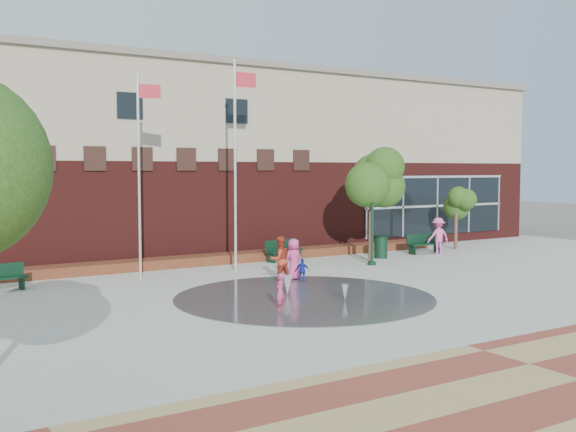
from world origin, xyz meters
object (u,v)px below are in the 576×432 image
trash_can (381,247)px  child_splash (280,292)px  flagpole_left (140,166)px  flagpole_right (236,154)px

trash_can → child_splash: 12.45m
flagpole_left → flagpole_right: flagpole_right is taller
flagpole_right → trash_can: 8.64m
child_splash → flagpole_right: bearing=-143.5°
child_splash → trash_can: bearing=-178.6°
flagpole_right → child_splash: flagpole_right is taller
flagpole_left → flagpole_right: 4.15m
trash_can → flagpole_right: bearing=179.7°
flagpole_left → trash_can: 12.23m
flagpole_right → child_splash: bearing=-108.1°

